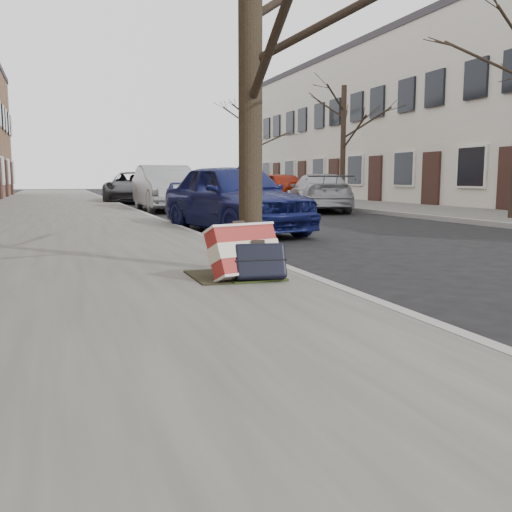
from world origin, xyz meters
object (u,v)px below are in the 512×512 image
object	(u,v)px
car_near_mid	(166,188)
street_tree	(250,23)
suitcase_navy	(260,261)
suitcase_red	(245,252)
car_near_front	(234,197)

from	to	relation	value
car_near_mid	street_tree	bearing A→B (deg)	-97.05
suitcase_navy	car_near_mid	distance (m)	14.64
suitcase_navy	car_near_mid	bearing A→B (deg)	90.15
suitcase_red	car_near_mid	distance (m)	14.50
suitcase_red	car_near_front	distance (m)	6.14
suitcase_red	car_near_mid	bearing A→B (deg)	65.27
car_near_front	car_near_mid	distance (m)	8.49
car_near_front	street_tree	bearing A→B (deg)	-116.09
suitcase_red	suitcase_navy	size ratio (longest dim) A/B	1.43
street_tree	suitcase_red	world-z (taller)	street_tree
car_near_front	suitcase_navy	bearing A→B (deg)	-115.60
suitcase_red	car_near_mid	xyz separation A→B (m)	(1.87, 14.37, 0.39)
suitcase_red	street_tree	bearing A→B (deg)	46.20
street_tree	suitcase_red	bearing A→B (deg)	-116.48
suitcase_navy	car_near_front	size ratio (longest dim) A/B	0.12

